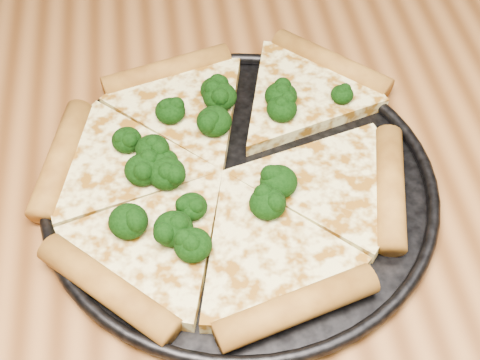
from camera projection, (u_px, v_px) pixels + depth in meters
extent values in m
cube|color=#945D2D|center=(215.00, 243.00, 0.65)|extent=(1.20, 0.90, 0.04)
cylinder|color=black|center=(240.00, 189.00, 0.66)|extent=(0.36, 0.36, 0.01)
torus|color=black|center=(240.00, 184.00, 0.66)|extent=(0.37, 0.37, 0.01)
cylinder|color=#B57C2D|center=(331.00, 64.00, 0.76)|extent=(0.12, 0.12, 0.03)
cylinder|color=#B57C2D|center=(167.00, 71.00, 0.75)|extent=(0.14, 0.06, 0.03)
cylinder|color=#B57C2D|center=(61.00, 158.00, 0.67)|extent=(0.06, 0.14, 0.03)
cylinder|color=#B57C2D|center=(108.00, 288.00, 0.58)|extent=(0.12, 0.12, 0.03)
cylinder|color=#B57C2D|center=(297.00, 307.00, 0.56)|extent=(0.14, 0.06, 0.03)
cylinder|color=#B57C2D|center=(390.00, 187.00, 0.64)|extent=(0.06, 0.14, 0.03)
ellipsoid|color=black|center=(342.00, 95.00, 0.71)|extent=(0.02, 0.02, 0.02)
ellipsoid|color=black|center=(128.00, 221.00, 0.60)|extent=(0.03, 0.03, 0.03)
ellipsoid|color=black|center=(220.00, 97.00, 0.70)|extent=(0.03, 0.03, 0.03)
ellipsoid|color=black|center=(282.00, 109.00, 0.69)|extent=(0.03, 0.03, 0.02)
ellipsoid|color=black|center=(173.00, 229.00, 0.60)|extent=(0.03, 0.03, 0.03)
ellipsoid|color=black|center=(127.00, 140.00, 0.67)|extent=(0.03, 0.03, 0.02)
ellipsoid|color=black|center=(170.00, 111.00, 0.69)|extent=(0.03, 0.03, 0.02)
ellipsoid|color=black|center=(216.00, 90.00, 0.71)|extent=(0.03, 0.03, 0.02)
ellipsoid|color=black|center=(153.00, 149.00, 0.66)|extent=(0.03, 0.03, 0.02)
ellipsoid|color=black|center=(192.00, 207.00, 0.62)|extent=(0.03, 0.03, 0.02)
ellipsoid|color=black|center=(143.00, 170.00, 0.64)|extent=(0.03, 0.03, 0.03)
ellipsoid|color=black|center=(167.00, 173.00, 0.64)|extent=(0.03, 0.03, 0.03)
ellipsoid|color=black|center=(281.00, 96.00, 0.70)|extent=(0.03, 0.03, 0.03)
ellipsoid|color=black|center=(214.00, 121.00, 0.68)|extent=(0.04, 0.04, 0.03)
ellipsoid|color=black|center=(268.00, 203.00, 0.62)|extent=(0.03, 0.03, 0.03)
ellipsoid|color=black|center=(279.00, 182.00, 0.63)|extent=(0.03, 0.03, 0.03)
ellipsoid|color=black|center=(164.00, 162.00, 0.65)|extent=(0.03, 0.03, 0.02)
ellipsoid|color=black|center=(193.00, 245.00, 0.59)|extent=(0.03, 0.03, 0.02)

